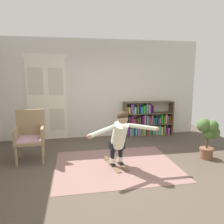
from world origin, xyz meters
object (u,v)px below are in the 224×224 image
object	(u,v)px
potted_plant	(209,134)
person_skier	(120,135)
bookshelf	(147,121)
skis_pair	(116,164)
wicker_chair	(30,134)

from	to	relation	value
potted_plant	person_skier	world-z (taller)	person_skier
potted_plant	person_skier	bearing A→B (deg)	-175.94
bookshelf	skis_pair	distance (m)	2.51
bookshelf	wicker_chair	size ratio (longest dim) A/B	1.41
bookshelf	skis_pair	bearing A→B (deg)	-124.22
wicker_chair	potted_plant	bearing A→B (deg)	-9.84
bookshelf	person_skier	size ratio (longest dim) A/B	1.06
person_skier	bookshelf	bearing A→B (deg)	58.70
wicker_chair	person_skier	world-z (taller)	person_skier
wicker_chair	bookshelf	bearing A→B (deg)	23.66
potted_plant	skis_pair	xyz separation A→B (m)	(-2.09, 0.03, -0.56)
bookshelf	skis_pair	size ratio (longest dim) A/B	1.94
bookshelf	person_skier	xyz separation A→B (m)	(-1.35, -2.22, 0.24)
skis_pair	person_skier	xyz separation A→B (m)	(0.04, -0.18, 0.68)
person_skier	skis_pair	bearing A→B (deg)	101.98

